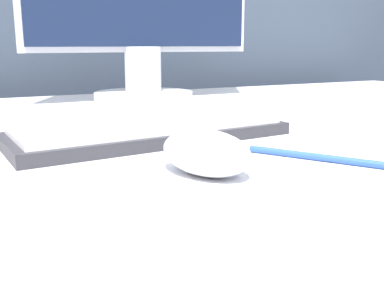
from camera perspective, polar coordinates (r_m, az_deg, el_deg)
partition_panel at (r=1.31m, az=-17.58°, el=-0.73°), size 5.00×0.03×1.10m
computer_mouse_near at (r=0.43m, az=1.75°, el=-1.08°), size 0.09×0.12×0.04m
keyboard at (r=0.59m, az=-5.27°, el=1.69°), size 0.37×0.17×0.02m
pen at (r=0.50m, az=15.46°, el=-1.59°), size 0.09×0.13×0.01m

